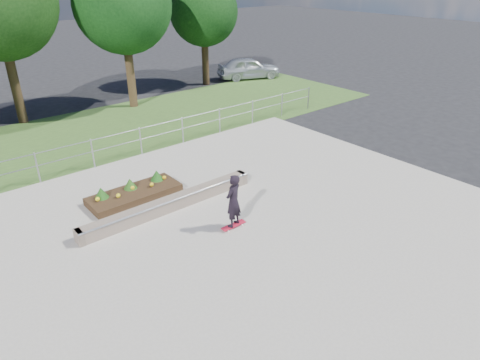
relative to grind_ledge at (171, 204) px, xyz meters
name	(u,v)px	position (x,y,z in m)	size (l,w,h in m)	color
ground	(268,234)	(1.45, -2.91, -0.26)	(120.00, 120.00, 0.00)	black
grass_verge	(106,132)	(1.45, 8.09, -0.25)	(30.00, 8.00, 0.02)	#345421
concrete_slab	(268,233)	(1.45, -2.91, -0.23)	(15.00, 15.00, 0.06)	#9C958B
fence	(140,138)	(1.45, 4.59, 0.51)	(20.06, 0.06, 1.20)	#9C9FA5
tree_mid_right	(123,5)	(4.45, 11.09, 4.97)	(4.90, 4.90, 7.70)	#382616
tree_far_right	(204,11)	(10.45, 12.59, 4.21)	(4.20, 4.20, 6.60)	#332014
grind_ledge	(171,204)	(0.00, 0.00, 0.00)	(6.00, 0.44, 0.43)	#6C5C4F
planter_bed	(134,192)	(-0.52, 1.46, -0.02)	(3.00, 1.20, 0.61)	black
skateboarder	(233,201)	(0.84, -2.07, 0.67)	(0.80, 0.55, 1.69)	white
parked_car	(249,68)	(13.67, 12.05, 0.45)	(1.70, 4.22, 1.44)	#B5BBC0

